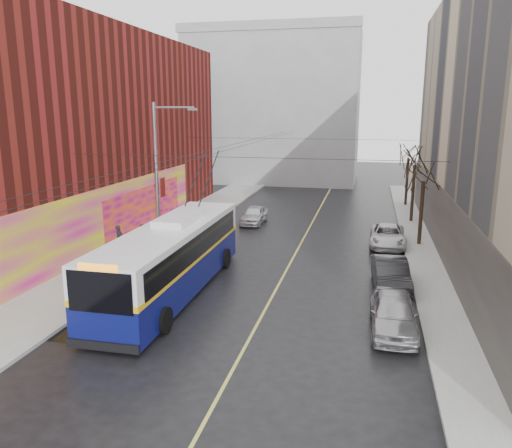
{
  "coord_description": "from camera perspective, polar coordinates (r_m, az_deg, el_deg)",
  "views": [
    {
      "loc": [
        5.68,
        -16.62,
        8.55
      ],
      "look_at": [
        -0.12,
        8.71,
        2.61
      ],
      "focal_mm": 35.0,
      "sensor_mm": 36.0,
      "label": 1
    }
  ],
  "objects": [
    {
      "name": "tree_far",
      "position": [
        46.87,
        17.09,
        8.15
      ],
      "size": [
        3.2,
        3.2,
        6.57
      ],
      "color": "black",
      "rests_on": "ground"
    },
    {
      "name": "building_left",
      "position": [
        37.54,
        -22.71,
        9.52
      ],
      "size": [
        12.11,
        36.0,
        14.0
      ],
      "color": "#5B1812",
      "rests_on": "ground"
    },
    {
      "name": "ground",
      "position": [
        19.54,
        -5.51,
        -13.14
      ],
      "size": [
        140.0,
        140.0,
        0.0
      ],
      "primitive_type": "plane",
      "color": "black",
      "rests_on": "ground"
    },
    {
      "name": "lane_line",
      "position": [
        32.07,
        4.94,
        -2.63
      ],
      "size": [
        0.12,
        50.0,
        0.01
      ],
      "primitive_type": "cube",
      "color": "#BFB74C",
      "rests_on": "ground"
    },
    {
      "name": "parked_car_c",
      "position": [
        33.18,
        14.79,
        -1.31
      ],
      "size": [
        2.22,
        4.79,
        1.33
      ],
      "primitive_type": "imported",
      "rotation": [
        0.0,
        0.0,
        -0.0
      ],
      "color": "silver",
      "rests_on": "ground"
    },
    {
      "name": "pedestrian_a",
      "position": [
        31.28,
        -15.36,
        -1.62
      ],
      "size": [
        0.43,
        0.62,
        1.64
      ],
      "primitive_type": "imported",
      "rotation": [
        0.0,
        0.0,
        1.51
      ],
      "color": "black",
      "rests_on": "sidewalk_left"
    },
    {
      "name": "tree_near",
      "position": [
        32.99,
        18.69,
        5.99
      ],
      "size": [
        3.2,
        3.2,
        6.4
      ],
      "color": "black",
      "rests_on": "ground"
    },
    {
      "name": "following_car",
      "position": [
        38.42,
        -0.22,
        1.05
      ],
      "size": [
        1.68,
        4.0,
        1.35
      ],
      "primitive_type": "imported",
      "rotation": [
        0.0,
        0.0,
        -0.02
      ],
      "color": "#BBBBC0",
      "rests_on": "ground"
    },
    {
      "name": "parked_car_b",
      "position": [
        25.29,
        15.15,
        -5.58
      ],
      "size": [
        1.94,
        4.6,
        1.48
      ],
      "primitive_type": "imported",
      "rotation": [
        0.0,
        0.0,
        0.08
      ],
      "color": "#242426",
      "rests_on": "ground"
    },
    {
      "name": "catenary_wires",
      "position": [
        32.53,
        -1.8,
        8.81
      ],
      "size": [
        18.0,
        60.0,
        0.22
      ],
      "color": "black"
    },
    {
      "name": "parked_car_a",
      "position": [
        20.63,
        15.44,
        -9.82
      ],
      "size": [
        1.85,
        4.45,
        1.51
      ],
      "primitive_type": "imported",
      "rotation": [
        0.0,
        0.0,
        0.02
      ],
      "color": "#A4A4A8",
      "rests_on": "ground"
    },
    {
      "name": "sidewalk_left",
      "position": [
        32.84,
        -12.23,
        -2.38
      ],
      "size": [
        4.0,
        60.0,
        0.15
      ],
      "primitive_type": "cube",
      "color": "gray",
      "rests_on": "ground"
    },
    {
      "name": "pedestrian_b",
      "position": [
        31.46,
        -12.78,
        -1.44
      ],
      "size": [
        0.79,
        0.91,
        1.58
      ],
      "primitive_type": "imported",
      "rotation": [
        0.0,
        0.0,
        1.29
      ],
      "color": "black",
      "rests_on": "sidewalk_left"
    },
    {
      "name": "streetlight_pole",
      "position": [
        29.36,
        -11.01,
        5.4
      ],
      "size": [
        2.65,
        0.6,
        9.0
      ],
      "color": "slate",
      "rests_on": "ground"
    },
    {
      "name": "building_far",
      "position": [
        62.71,
        2.21,
        13.3
      ],
      "size": [
        20.5,
        12.1,
        18.0
      ],
      "color": "gray",
      "rests_on": "ground"
    },
    {
      "name": "sidewalk_right",
      "position": [
        30.04,
        18.73,
        -4.21
      ],
      "size": [
        2.0,
        60.0,
        0.15
      ],
      "primitive_type": "cube",
      "color": "gray",
      "rests_on": "ground"
    },
    {
      "name": "pigeons_flying",
      "position": [
        28.32,
        -2.57,
        9.36
      ],
      "size": [
        2.71,
        4.62,
        0.88
      ],
      "color": "slate"
    },
    {
      "name": "puddle",
      "position": [
        22.15,
        -19.4,
        -10.6
      ],
      "size": [
        2.58,
        3.6,
        0.01
      ],
      "primitive_type": "cube",
      "color": "black",
      "rests_on": "ground"
    },
    {
      "name": "tree_mid",
      "position": [
        39.9,
        17.77,
        7.53
      ],
      "size": [
        3.2,
        3.2,
        6.68
      ],
      "color": "black",
      "rests_on": "ground"
    },
    {
      "name": "trolleybus",
      "position": [
        23.99,
        -9.64,
        -3.79
      ],
      "size": [
        3.16,
        13.32,
        6.28
      ],
      "rotation": [
        0.0,
        0.0,
        0.0
      ],
      "color": "#0A0E4D",
      "rests_on": "ground"
    }
  ]
}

